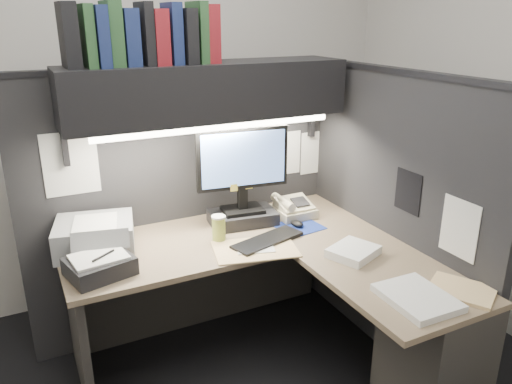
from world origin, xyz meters
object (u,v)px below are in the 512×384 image
keyboard (267,240)px  telephone (293,209)px  overhead_shelf (208,91)px  notebook_stack (100,266)px  printer (95,235)px  coffee_cup (219,229)px  desk (324,317)px  monitor (243,187)px

keyboard → telephone: 0.41m
overhead_shelf → notebook_stack: size_ratio=5.48×
notebook_stack → telephone: bearing=10.9°
overhead_shelf → printer: overhead_shelf is taller
coffee_cup → notebook_stack: (-0.64, -0.10, -0.02)m
desk → printer: bearing=144.2°
printer → desk: bearing=-23.3°
keyboard → notebook_stack: notebook_stack is taller
overhead_shelf → printer: bearing=-175.6°
overhead_shelf → coffee_cup: (-0.06, -0.24, -0.70)m
telephone → desk: bearing=-105.9°
monitor → telephone: 0.37m
overhead_shelf → keyboard: size_ratio=3.71×
desk → coffee_cup: coffee_cup is taller
monitor → coffee_cup: 0.31m
monitor → keyboard: 0.37m
monitor → desk: bearing=-71.0°
monitor → notebook_stack: bearing=-156.1°
keyboard → notebook_stack: (-0.87, 0.04, 0.03)m
overhead_shelf → desk: bearing=-68.2°
keyboard → telephone: (0.32, 0.27, 0.04)m
keyboard → monitor: bearing=75.8°
desk → telephone: size_ratio=7.35×
monitor → telephone: monitor is taller
coffee_cup → notebook_stack: bearing=-171.5°
desk → overhead_shelf: size_ratio=1.10×
monitor → overhead_shelf: bearing=160.3°
printer → keyboard: bearing=-8.7°
telephone → notebook_stack: size_ratio=0.82×
desk → notebook_stack: notebook_stack is taller
keyboard → coffee_cup: bearing=133.4°
coffee_cup → printer: (-0.61, 0.19, 0.01)m
telephone → coffee_cup: bearing=-166.2°
desk → coffee_cup: bearing=125.0°
desk → keyboard: keyboard is taller
telephone → printer: bearing=177.3°
printer → notebook_stack: bearing=-83.5°
desk → notebook_stack: size_ratio=6.01×
desk → telephone: telephone is taller
overhead_shelf → telephone: bearing=-12.9°
printer → overhead_shelf: bearing=16.9°
telephone → printer: printer is taller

